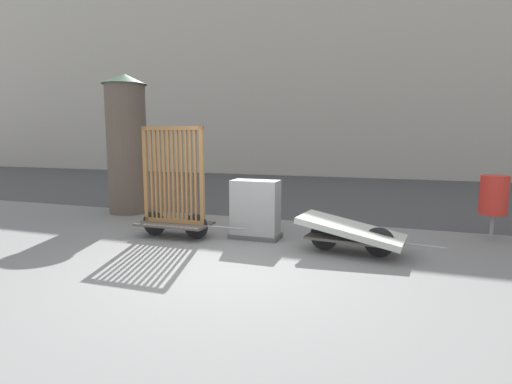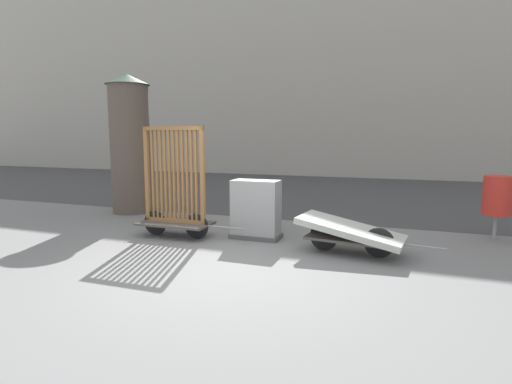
# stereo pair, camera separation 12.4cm
# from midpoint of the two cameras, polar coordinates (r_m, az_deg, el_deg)

# --- Properties ---
(ground_plane) EXTENTS (60.00, 60.00, 0.00)m
(ground_plane) POSITION_cam_midpoint_polar(r_m,az_deg,el_deg) (5.64, -4.26, -10.90)
(ground_plane) COLOR slate
(road_strip) EXTENTS (56.00, 10.17, 0.01)m
(road_strip) POSITION_cam_midpoint_polar(r_m,az_deg,el_deg) (13.74, 10.74, 0.09)
(road_strip) COLOR #424244
(road_strip) RESTS_ON ground_plane
(building_facade) EXTENTS (48.00, 4.00, 10.83)m
(building_facade) POSITION_cam_midpoint_polar(r_m,az_deg,el_deg) (20.96, 14.53, 17.43)
(building_facade) COLOR #B2ADA3
(building_facade) RESTS_ON ground_plane
(bike_cart_with_bedframe) EXTENTS (2.03, 0.69, 2.00)m
(bike_cart_with_bedframe) POSITION_cam_midpoint_polar(r_m,az_deg,el_deg) (7.37, -11.02, -0.76)
(bike_cart_with_bedframe) COLOR #4C4742
(bike_cart_with_bedframe) RESTS_ON ground_plane
(bike_cart_with_mattress) EXTENTS (2.20, 1.00, 0.57)m
(bike_cart_with_mattress) POSITION_cam_midpoint_polar(r_m,az_deg,el_deg) (6.43, 13.95, -5.59)
(bike_cart_with_mattress) COLOR #4C4742
(bike_cart_with_mattress) RESTS_ON ground_plane
(utility_cabinet) EXTENTS (0.90, 0.48, 1.05)m
(utility_cabinet) POSITION_cam_midpoint_polar(r_m,az_deg,el_deg) (7.17, 0.49, -2.83)
(utility_cabinet) COLOR #4C4C4C
(utility_cabinet) RESTS_ON ground_plane
(trash_bin) EXTENTS (0.47, 0.47, 1.14)m
(trash_bin) POSITION_cam_midpoint_polar(r_m,az_deg,el_deg) (8.24, 31.58, -0.50)
(trash_bin) COLOR gray
(trash_bin) RESTS_ON ground_plane
(advertising_column) EXTENTS (1.04, 1.04, 3.28)m
(advertising_column) POSITION_cam_midpoint_polar(r_m,az_deg,el_deg) (10.08, -17.21, 6.65)
(advertising_column) COLOR brown
(advertising_column) RESTS_ON ground_plane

